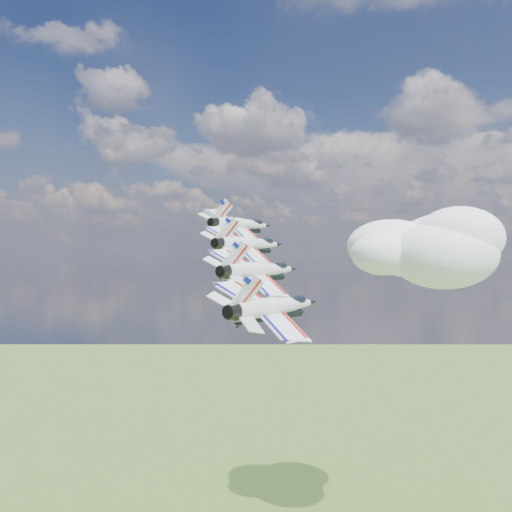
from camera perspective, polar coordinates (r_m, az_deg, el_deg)
The scene contains 5 objects.
cloud_far at distance 274.94m, azimuth 17.13°, elevation 0.70°, with size 66.78×52.47×26.24m, color white.
jet_0 at distance 95.52m, azimuth -1.33°, elevation 3.19°, with size 11.00×16.29×4.87m, color white, non-canonical shape.
jet_1 at distance 83.63m, azimuth -0.51°, elevation 1.22°, with size 11.00×16.29×4.87m, color silver, non-canonical shape.
jet_2 at distance 71.90m, azimuth 0.59°, elevation -1.41°, with size 11.00×16.29×4.87m, color white, non-canonical shape.
jet_3 at distance 60.42m, azimuth 2.11°, elevation -5.05°, with size 11.00×16.29×4.87m, color white, non-canonical shape.
Camera 1 is at (52.72, -58.38, 157.38)m, focal length 40.00 mm.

